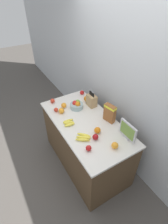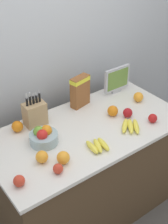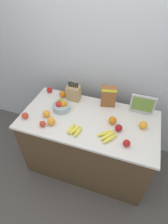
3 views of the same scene
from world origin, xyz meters
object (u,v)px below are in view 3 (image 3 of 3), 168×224
Objects in this scene: orange_front_center at (63,94)px; knife_block at (74,93)px; orange_by_cereal at (113,120)px; apple_near_bananas at (42,124)px; small_monitor at (142,105)px; orange_mid_right at (143,125)px; fruit_bowl at (61,106)px; cereal_box at (109,96)px; orange_front_left at (51,121)px; apple_middle at (25,116)px; banana_bunch_left at (108,136)px; apple_leftmost at (119,128)px; banana_bunch_right at (75,130)px; apple_by_knife_block at (50,90)px; orange_back_center at (46,114)px; apple_rear at (127,143)px.

knife_block is at bearing 0.48° from orange_front_center.
orange_front_center is 0.99× the size of orange_by_cereal.
knife_block is at bearing 75.18° from apple_near_bananas.
small_monitor reaches higher than orange_mid_right.
apple_near_bananas is (-0.08, -0.32, -0.02)m from fruit_bowl.
orange_front_left is at bearing -146.92° from cereal_box.
cereal_box is at bearing 32.01° from apple_middle.
cereal_box is (-0.40, 0.02, 0.02)m from small_monitor.
banana_bunch_left is (0.12, -0.50, -0.13)m from cereal_box.
orange_by_cereal is (0.72, -0.27, 0.00)m from orange_front_center.
orange_front_center is at bearing 90.86° from apple_near_bananas.
knife_block is 0.92m from orange_mid_right.
apple_leftmost is (-0.19, -0.35, -0.09)m from small_monitor.
orange_front_left is (0.09, -0.50, 0.00)m from orange_front_center.
knife_block reaches higher than banana_bunch_right.
apple_by_knife_block is at bearing 150.55° from banana_bunch_left.
orange_back_center is at bearing -123.42° from fruit_bowl.
cereal_box reaches higher than fruit_bowl.
small_monitor is at bearing 101.62° from orange_mid_right.
fruit_bowl reaches higher than banana_bunch_left.
apple_near_bananas is 1.08m from orange_mid_right.
banana_bunch_left is at bearing -29.45° from apple_by_knife_block.
apple_leftmost is at bearing -21.25° from apple_by_knife_block.
orange_by_cereal reaches higher than apple_near_bananas.
orange_back_center is at bearing 174.04° from banana_bunch_left.
orange_front_left reaches higher than apple_middle.
orange_by_cereal is (0.00, 0.21, 0.02)m from banana_bunch_left.
knife_block is 0.92m from apple_rear.
apple_rear is at bearing -29.99° from orange_front_center.
banana_bunch_left is 0.74m from orange_back_center.
apple_rear reaches higher than banana_bunch_right.
knife_block is 0.74m from apple_leftmost.
apple_by_knife_block is (-0.57, 0.55, 0.02)m from banana_bunch_right.
knife_block is 0.58m from apple_near_bananas.
orange_front_left is at bearing -151.31° from small_monitor.
cereal_box is 0.82m from apple_by_knife_block.
orange_front_left is 1.01× the size of orange_by_cereal.
orange_by_cereal is at bearing -173.93° from orange_mid_right.
apple_near_bananas is 0.79× the size of orange_back_center.
cereal_box is 1.00m from apple_middle.
orange_front_left is (-0.63, -0.02, 0.02)m from banana_bunch_left.
apple_near_bananas is 0.76× the size of orange_by_cereal.
fruit_bowl is 0.95m from orange_mid_right.
fruit_bowl is 2.38× the size of orange_front_center.
knife_block is at bearing 112.05° from banana_bunch_right.
apple_by_knife_block is 0.98m from orange_by_cereal.
apple_rear is at bearing -114.30° from orange_mid_right.
orange_mid_right is (1.25, -0.27, 0.01)m from apple_by_knife_block.
small_monitor is 0.82m from banana_bunch_right.
knife_block reaches higher than apple_middle.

